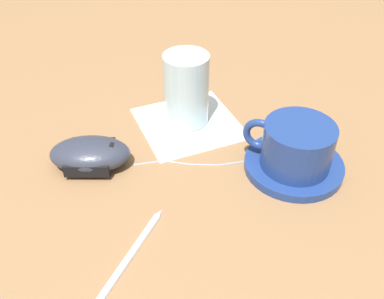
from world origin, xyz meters
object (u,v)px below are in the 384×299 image
coffee_cup (296,145)px  computer_mouse (90,154)px  saucer (293,165)px  pen (127,257)px  drinking_glass (186,89)px

coffee_cup → computer_mouse: (-0.12, -0.24, -0.02)m
computer_mouse → coffee_cup: bearing=64.0°
coffee_cup → computer_mouse: 0.27m
saucer → coffee_cup: (0.00, -0.00, 0.04)m
coffee_cup → pen: bearing=-78.2°
computer_mouse → drinking_glass: bearing=105.4°
pen → drinking_glass: bearing=142.8°
drinking_glass → pen: 0.27m
saucer → computer_mouse: 0.27m
saucer → pen: size_ratio=1.06×
saucer → coffee_cup: bearing=-66.7°
computer_mouse → saucer: bearing=64.6°
computer_mouse → pen: bearing=-0.9°
computer_mouse → drinking_glass: size_ratio=1.15×
drinking_glass → pen: (0.21, -0.16, -0.05)m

